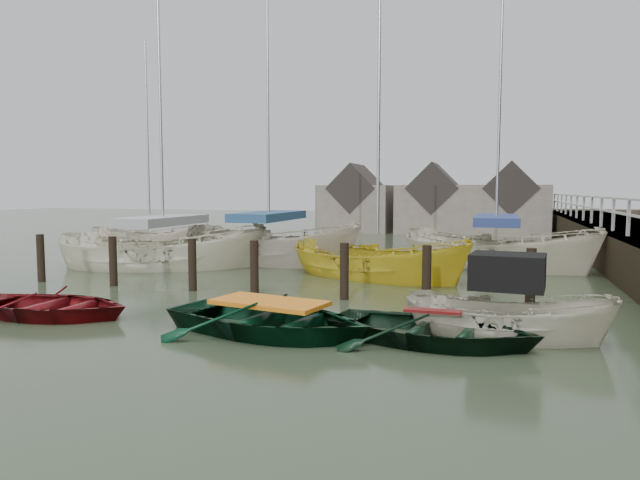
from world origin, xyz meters
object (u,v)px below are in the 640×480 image
(sailboat_e, at_px, (150,248))
(sailboat_c, at_px, (377,277))
(rowboat_red, at_px, (51,317))
(rowboat_dkgreen, at_px, (432,343))
(sailboat_a, at_px, (164,266))
(sailboat_b, at_px, (269,261))
(sailboat_d, at_px, (495,265))
(rowboat_green, at_px, (270,334))
(motorboat, at_px, (506,331))

(sailboat_e, bearing_deg, sailboat_c, -119.27)
(rowboat_red, xyz_separation_m, rowboat_dkgreen, (7.98, 0.30, 0.00))
(sailboat_a, relative_size, sailboat_b, 0.91)
(rowboat_red, xyz_separation_m, sailboat_e, (-6.02, 12.67, 0.06))
(sailboat_c, xyz_separation_m, sailboat_e, (-11.57, 5.22, 0.05))
(sailboat_d, bearing_deg, rowboat_green, -175.51)
(sailboat_c, height_order, sailboat_d, sailboat_d)
(sailboat_c, bearing_deg, sailboat_a, 112.15)
(sailboat_b, distance_m, sailboat_e, 7.53)
(rowboat_green, relative_size, sailboat_d, 0.30)
(rowboat_green, height_order, sailboat_b, sailboat_b)
(rowboat_red, height_order, rowboat_green, rowboat_green)
(sailboat_b, height_order, sailboat_e, sailboat_b)
(motorboat, height_order, sailboat_a, sailboat_a)
(rowboat_red, bearing_deg, sailboat_c, -38.37)
(rowboat_dkgreen, xyz_separation_m, sailboat_d, (1.04, 10.70, 0.06))
(rowboat_green, distance_m, sailboat_b, 10.65)
(rowboat_dkgreen, relative_size, sailboat_d, 0.27)
(rowboat_dkgreen, distance_m, sailboat_d, 10.75)
(sailboat_d, bearing_deg, sailboat_c, 160.15)
(rowboat_red, relative_size, sailboat_a, 0.31)
(rowboat_green, distance_m, sailboat_c, 7.45)
(sailboat_d, height_order, sailboat_e, sailboat_d)
(sailboat_a, xyz_separation_m, sailboat_d, (11.02, 3.52, 0.00))
(sailboat_a, height_order, sailboat_e, sailboat_a)
(sailboat_c, bearing_deg, rowboat_dkgreen, -138.89)
(sailboat_a, xyz_separation_m, sailboat_c, (7.54, -0.02, -0.05))
(rowboat_red, distance_m, motorboat, 9.30)
(sailboat_b, bearing_deg, rowboat_red, -173.21)
(rowboat_green, bearing_deg, rowboat_dkgreen, -73.26)
(rowboat_dkgreen, bearing_deg, sailboat_d, 4.48)
(sailboat_c, relative_size, sailboat_e, 1.01)
(rowboat_green, distance_m, sailboat_e, 16.79)
(motorboat, height_order, sailboat_b, sailboat_b)
(rowboat_green, xyz_separation_m, rowboat_dkgreen, (2.97, 0.28, 0.00))
(sailboat_a, relative_size, sailboat_d, 0.88)
(sailboat_a, bearing_deg, sailboat_b, -71.52)
(motorboat, xyz_separation_m, sailboat_a, (-11.23, 6.39, -0.06))
(motorboat, distance_m, sailboat_b, 12.07)
(rowboat_dkgreen, height_order, sailboat_c, sailboat_c)
(rowboat_green, relative_size, rowboat_dkgreen, 1.10)
(sailboat_b, relative_size, sailboat_e, 1.26)
(rowboat_green, bearing_deg, rowboat_red, 101.60)
(rowboat_red, height_order, sailboat_e, sailboat_e)
(rowboat_dkgreen, height_order, sailboat_b, sailboat_b)
(motorboat, bearing_deg, sailboat_e, 59.02)
(rowboat_dkgreen, height_order, sailboat_d, sailboat_d)
(rowboat_green, relative_size, motorboat, 1.06)
(rowboat_green, height_order, sailboat_d, sailboat_d)
(motorboat, relative_size, sailboat_b, 0.30)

